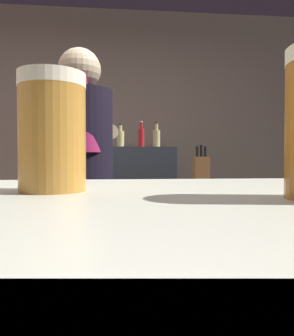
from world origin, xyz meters
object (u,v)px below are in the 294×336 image
at_px(bottle_soy, 156,138).
at_px(bottle_vinegar, 141,137).
at_px(bottle_hot_sauce, 120,138).
at_px(mixing_bowl, 87,183).
at_px(bartender, 80,184).
at_px(chefs_knife, 130,187).
at_px(pint_glass_far, 52,133).
at_px(knife_block, 201,171).

bearing_deg(bottle_soy, bottle_vinegar, -162.68).
relative_size(bottle_vinegar, bottle_hot_sauce, 1.11).
relative_size(mixing_bowl, bottle_hot_sauce, 0.80).
xyz_separation_m(bartender, mixing_bowl, (-0.00, 0.41, -0.03)).
bearing_deg(chefs_knife, bottle_vinegar, 84.01).
bearing_deg(mixing_bowl, bottle_hot_sauce, 78.18).
height_order(bartender, bottle_hot_sauce, bartender).
bearing_deg(pint_glass_far, bottle_soy, 80.36).
relative_size(bartender, pint_glass_far, 12.42).
xyz_separation_m(bottle_soy, bottle_vinegar, (-0.16, -0.05, 0.00)).
relative_size(pint_glass_far, bottle_vinegar, 0.52).
xyz_separation_m(mixing_bowl, bottle_soy, (0.61, 1.17, 0.38)).
relative_size(mixing_bowl, bottle_soy, 0.73).
xyz_separation_m(knife_block, bottle_soy, (-0.16, 1.16, 0.30)).
height_order(knife_block, bottle_vinegar, bottle_vinegar).
xyz_separation_m(knife_block, pint_glass_far, (-0.65, -1.76, 0.11)).
xyz_separation_m(pint_glass_far, bottle_soy, (0.50, 2.92, 0.19)).
bearing_deg(mixing_bowl, chefs_knife, -1.77).
height_order(chefs_knife, bottle_vinegar, bottle_vinegar).
bearing_deg(pint_glass_far, knife_block, 69.72).
xyz_separation_m(bottle_soy, bottle_hot_sauce, (-0.37, -0.03, -0.01)).
height_order(pint_glass_far, bottle_soy, bottle_soy).
relative_size(mixing_bowl, pint_glass_far, 1.40).
relative_size(bartender, bottle_soy, 6.49).
xyz_separation_m(knife_block, bottle_vinegar, (-0.32, 1.11, 0.30)).
distance_m(knife_block, bottle_vinegar, 1.19).
xyz_separation_m(bartender, chefs_knife, (0.28, 0.40, -0.05)).
xyz_separation_m(chefs_knife, pint_glass_far, (-0.17, -1.74, 0.21)).
bearing_deg(knife_block, bottle_soy, 97.63).
relative_size(knife_block, mixing_bowl, 1.49).
bearing_deg(knife_block, bartender, -150.82).
relative_size(bartender, bottle_hot_sauce, 7.13).
relative_size(chefs_knife, bottle_hot_sauce, 1.03).
distance_m(knife_block, pint_glass_far, 1.88).
bearing_deg(mixing_bowl, pint_glass_far, -86.36).
relative_size(knife_block, chefs_knife, 1.17).
distance_m(bottle_vinegar, bottle_hot_sauce, 0.21).
distance_m(bartender, chefs_knife, 0.49).
bearing_deg(knife_block, bottle_vinegar, 105.88).
height_order(knife_block, mixing_bowl, knife_block).
distance_m(mixing_bowl, pint_glass_far, 1.76).
relative_size(pint_glass_far, bottle_hot_sauce, 0.57).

